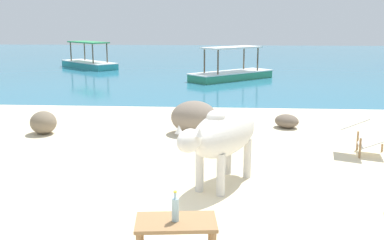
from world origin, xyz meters
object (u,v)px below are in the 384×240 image
(bottle, at_px, (175,209))
(deck_chair_near, at_px, (363,132))
(boat_teal, at_px, (89,62))
(boat_green, at_px, (231,73))
(low_bench_table, at_px, (176,227))
(cow, at_px, (223,134))

(bottle, distance_m, deck_chair_near, 4.76)
(boat_teal, bearing_deg, deck_chair_near, 165.79)
(bottle, xyz_separation_m, boat_green, (0.70, 14.30, -0.28))
(boat_teal, height_order, boat_green, same)
(bottle, height_order, boat_teal, boat_teal)
(boat_teal, distance_m, boat_green, 8.13)
(deck_chair_near, distance_m, boat_green, 10.67)
(low_bench_table, height_order, deck_chair_near, deck_chair_near)
(cow, bearing_deg, boat_green, -154.82)
(cow, distance_m, low_bench_table, 2.21)
(deck_chair_near, bearing_deg, cow, -133.33)
(cow, relative_size, boat_teal, 0.56)
(bottle, relative_size, boat_teal, 0.09)
(deck_chair_near, height_order, boat_teal, boat_teal)
(deck_chair_near, bearing_deg, boat_teal, 132.79)
(cow, relative_size, boat_green, 0.56)
(cow, relative_size, deck_chair_near, 2.25)
(boat_teal, bearing_deg, cow, 156.31)
(bottle, bearing_deg, low_bench_table, 62.13)
(boat_green, bearing_deg, bottle, -136.30)
(cow, xyz_separation_m, boat_teal, (-6.70, 16.36, -0.48))
(cow, bearing_deg, deck_chair_near, 152.07)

